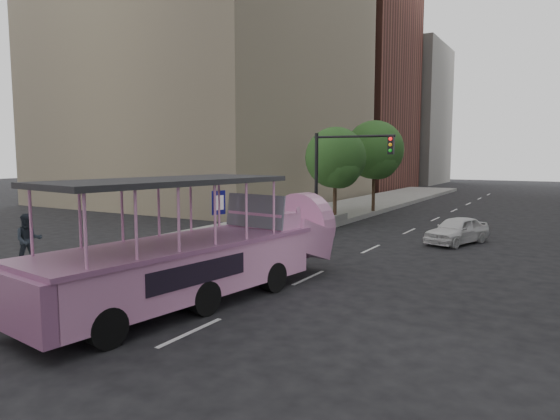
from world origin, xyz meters
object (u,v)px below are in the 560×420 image
at_px(car, 457,230).
at_px(street_tree_near, 336,160).
at_px(parking_sign, 219,218).
at_px(street_tree_far, 375,152).
at_px(duck_boat, 208,253).
at_px(pedestrian_mid, 29,240).
at_px(traffic_signal, 338,167).

xyz_separation_m(car, street_tree_near, (-7.28, 2.64, 3.19)).
height_order(parking_sign, street_tree_far, street_tree_far).
distance_m(parking_sign, street_tree_near, 11.74).
relative_size(parking_sign, street_tree_near, 0.48).
relative_size(car, street_tree_near, 0.65).
bearing_deg(car, street_tree_far, 149.48).
height_order(duck_boat, pedestrian_mid, duck_boat).
bearing_deg(street_tree_far, street_tree_near, -91.91).
bearing_deg(street_tree_far, car, -50.69).
height_order(parking_sign, street_tree_near, street_tree_near).
bearing_deg(duck_boat, pedestrian_mid, -172.89).
bearing_deg(traffic_signal, car, 7.88).
relative_size(pedestrian_mid, traffic_signal, 0.35).
bearing_deg(parking_sign, duck_boat, -56.82).
bearing_deg(street_tree_near, duck_boat, -79.55).
relative_size(pedestrian_mid, parking_sign, 0.65).
xyz_separation_m(duck_boat, parking_sign, (-2.54, 3.89, 0.45)).
relative_size(parking_sign, traffic_signal, 0.53).
bearing_deg(parking_sign, street_tree_near, 91.51).
relative_size(car, traffic_signal, 0.71).
bearing_deg(duck_boat, parking_sign, 123.18).
distance_m(traffic_signal, street_tree_near, 3.80).
xyz_separation_m(pedestrian_mid, street_tree_far, (4.38, 22.32, 3.11)).
bearing_deg(street_tree_far, duck_boat, -82.96).
relative_size(car, parking_sign, 1.35).
bearing_deg(pedestrian_mid, parking_sign, -13.95).
bearing_deg(street_tree_near, pedestrian_mid, -104.38).
height_order(pedestrian_mid, traffic_signal, traffic_signal).
xyz_separation_m(parking_sign, street_tree_far, (-0.10, 17.55, 2.58)).
bearing_deg(pedestrian_mid, car, -10.65).
bearing_deg(traffic_signal, duck_boat, -84.05).
height_order(duck_boat, parking_sign, duck_boat).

